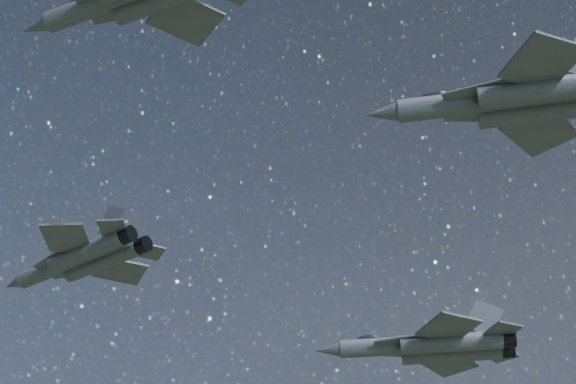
% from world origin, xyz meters
% --- Properties ---
extents(jet_lead, '(16.35, 11.20, 4.10)m').
position_xyz_m(jet_lead, '(-22.28, -1.12, 157.09)').
color(jet_lead, '#373C45').
extents(jet_left, '(20.20, 13.76, 5.07)m').
position_xyz_m(jet_left, '(0.32, 25.32, 156.95)').
color(jet_left, '#373C45').
extents(jet_slot, '(18.41, 12.67, 4.62)m').
position_xyz_m(jet_slot, '(14.83, -6.66, 157.92)').
color(jet_slot, '#373C45').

